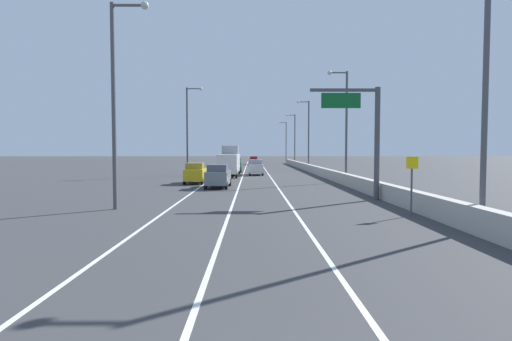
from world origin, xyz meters
TOP-DOWN VIEW (x-y plane):
  - ground_plane at (0.00, 64.00)m, footprint 320.00×320.00m
  - lane_stripe_left at (-5.50, 55.00)m, footprint 0.16×130.00m
  - lane_stripe_center at (-2.00, 55.00)m, footprint 0.16×130.00m
  - lane_stripe_right at (1.50, 55.00)m, footprint 0.16×130.00m
  - jersey_barrier_right at (8.14, 40.00)m, footprint 0.60×120.00m
  - overhead_sign_gantry at (6.80, 23.95)m, footprint 4.68×0.36m
  - speed_advisory_sign at (7.24, 17.22)m, footprint 0.60×0.11m
  - lamp_post_right_near at (8.62, 13.74)m, footprint 2.14×0.44m
  - lamp_post_right_second at (8.75, 39.06)m, footprint 2.14×0.44m
  - lamp_post_right_third at (8.36, 64.38)m, footprint 2.14×0.44m
  - lamp_post_right_fourth at (8.74, 89.70)m, footprint 2.14×0.44m
  - lamp_post_right_fifth at (8.88, 115.02)m, footprint 2.14×0.44m
  - lamp_post_left_near at (-8.28, 19.74)m, footprint 2.14×0.44m
  - lamp_post_left_mid at (-9.01, 50.12)m, footprint 2.14×0.44m
  - car_yellow_0 at (-6.47, 37.64)m, footprint 1.94×4.38m
  - car_gray_1 at (-3.80, 32.90)m, footprint 2.09×4.50m
  - car_red_2 at (-0.42, 91.86)m, footprint 1.99×4.15m
  - car_silver_3 at (-0.25, 51.45)m, footprint 1.91×4.47m
  - car_green_4 at (-3.36, 59.37)m, footprint 2.03×4.81m
  - box_truck at (-3.74, 49.62)m, footprint 2.53×10.00m

SIDE VIEW (x-z plane):
  - ground_plane at x=0.00m, z-range 0.00..0.00m
  - lane_stripe_left at x=-5.50m, z-range 0.00..0.00m
  - lane_stripe_center at x=-2.00m, z-range 0.00..0.00m
  - lane_stripe_right at x=1.50m, z-range 0.00..0.00m
  - jersey_barrier_right at x=8.14m, z-range 0.00..1.10m
  - car_red_2 at x=-0.42m, z-range 0.00..1.90m
  - car_yellow_0 at x=-6.47m, z-range -0.01..2.06m
  - car_silver_3 at x=-0.25m, z-range 0.00..2.06m
  - car_gray_1 at x=-3.80m, z-range 0.00..2.07m
  - car_green_4 at x=-3.36m, z-range 0.00..2.09m
  - speed_advisory_sign at x=7.24m, z-range 0.26..3.26m
  - box_truck at x=-3.74m, z-range -0.17..3.74m
  - overhead_sign_gantry at x=6.80m, z-range 0.98..8.48m
  - lamp_post_right_near at x=8.62m, z-range 0.77..12.28m
  - lamp_post_right_second at x=8.75m, z-range 0.77..12.28m
  - lamp_post_right_third at x=8.36m, z-range 0.77..12.28m
  - lamp_post_right_fourth at x=8.74m, z-range 0.77..12.28m
  - lamp_post_right_fifth at x=8.88m, z-range 0.77..12.28m
  - lamp_post_left_near at x=-8.28m, z-range 0.77..12.28m
  - lamp_post_left_mid at x=-9.01m, z-range 0.77..12.28m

